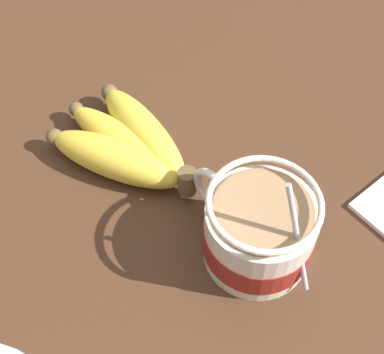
# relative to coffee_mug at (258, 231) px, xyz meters

# --- Properties ---
(table) EXTENTS (1.02, 1.02, 0.04)m
(table) POSITION_rel_coffee_mug_xyz_m (0.04, 0.02, -0.06)
(table) COLOR #422819
(table) RESTS_ON ground
(coffee_mug) EXTENTS (0.15, 0.10, 0.14)m
(coffee_mug) POSITION_rel_coffee_mug_xyz_m (0.00, 0.00, 0.00)
(coffee_mug) COLOR beige
(coffee_mug) RESTS_ON table
(banana_bunch) EXTENTS (0.19, 0.13, 0.04)m
(banana_bunch) POSITION_rel_coffee_mug_xyz_m (0.18, 0.01, -0.02)
(banana_bunch) COLOR brown
(banana_bunch) RESTS_ON table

